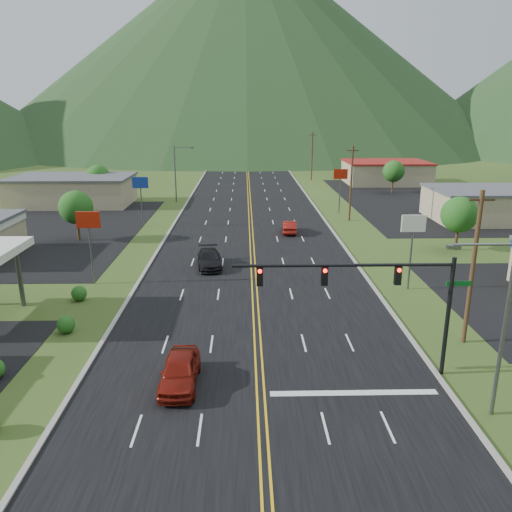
{
  "coord_description": "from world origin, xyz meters",
  "views": [
    {
      "loc": [
        -0.8,
        -11.43,
        14.68
      ],
      "look_at": [
        0.0,
        22.95,
        4.5
      ],
      "focal_mm": 35.0,
      "sensor_mm": 36.0,
      "label": 1
    }
  ],
  "objects_px": {
    "streetlight_east": "(499,318)",
    "car_red_far": "(289,227)",
    "car_dark_mid": "(209,259)",
    "traffic_signal": "(378,287)",
    "car_red_near": "(180,371)",
    "streetlight_west": "(177,170)"
  },
  "relations": [
    {
      "from": "streetlight_east",
      "to": "car_red_far",
      "type": "height_order",
      "value": "streetlight_east"
    },
    {
      "from": "car_dark_mid",
      "to": "car_red_far",
      "type": "relative_size",
      "value": 1.19
    },
    {
      "from": "traffic_signal",
      "to": "car_dark_mid",
      "type": "relative_size",
      "value": 2.41
    },
    {
      "from": "traffic_signal",
      "to": "car_red_far",
      "type": "relative_size",
      "value": 2.87
    },
    {
      "from": "car_dark_mid",
      "to": "traffic_signal",
      "type": "bearing_deg",
      "value": -68.87
    },
    {
      "from": "traffic_signal",
      "to": "car_red_near",
      "type": "bearing_deg",
      "value": -175.09
    },
    {
      "from": "traffic_signal",
      "to": "streetlight_east",
      "type": "relative_size",
      "value": 1.46
    },
    {
      "from": "traffic_signal",
      "to": "streetlight_east",
      "type": "height_order",
      "value": "streetlight_east"
    },
    {
      "from": "streetlight_west",
      "to": "car_red_far",
      "type": "bearing_deg",
      "value": -53.28
    },
    {
      "from": "streetlight_east",
      "to": "car_dark_mid",
      "type": "xyz_separation_m",
      "value": [
        -15.39,
        24.46,
        -4.39
      ]
    },
    {
      "from": "streetlight_west",
      "to": "car_red_near",
      "type": "height_order",
      "value": "streetlight_west"
    },
    {
      "from": "streetlight_east",
      "to": "streetlight_west",
      "type": "distance_m",
      "value": 64.21
    },
    {
      "from": "traffic_signal",
      "to": "streetlight_east",
      "type": "bearing_deg",
      "value": -40.39
    },
    {
      "from": "streetlight_east",
      "to": "car_dark_mid",
      "type": "bearing_deg",
      "value": 122.18
    },
    {
      "from": "traffic_signal",
      "to": "streetlight_west",
      "type": "xyz_separation_m",
      "value": [
        -18.16,
        56.0,
        -0.15
      ]
    },
    {
      "from": "car_red_near",
      "to": "car_dark_mid",
      "type": "bearing_deg",
      "value": 89.91
    },
    {
      "from": "traffic_signal",
      "to": "car_dark_mid",
      "type": "bearing_deg",
      "value": 117.59
    },
    {
      "from": "streetlight_west",
      "to": "car_red_far",
      "type": "height_order",
      "value": "streetlight_west"
    },
    {
      "from": "streetlight_east",
      "to": "car_red_far",
      "type": "bearing_deg",
      "value": 99.67
    },
    {
      "from": "traffic_signal",
      "to": "streetlight_west",
      "type": "distance_m",
      "value": 58.88
    },
    {
      "from": "streetlight_east",
      "to": "car_red_near",
      "type": "relative_size",
      "value": 1.81
    },
    {
      "from": "traffic_signal",
      "to": "car_red_near",
      "type": "relative_size",
      "value": 2.63
    }
  ]
}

